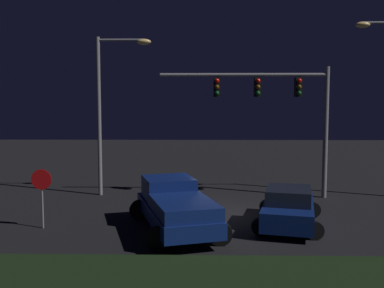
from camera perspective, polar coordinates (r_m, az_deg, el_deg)
name	(u,v)px	position (r m, az deg, el deg)	size (l,w,h in m)	color
ground_plane	(221,213)	(18.34, 3.93, -9.26)	(80.00, 80.00, 0.00)	black
pickup_truck	(175,203)	(15.59, -2.39, -8.04)	(3.90, 5.75, 1.80)	navy
car_sedan	(289,207)	(16.52, 12.96, -8.34)	(3.14, 4.70, 1.51)	navy
traffic_signal_gantry	(277,99)	(21.21, 11.43, 5.95)	(8.32, 0.56, 6.50)	slate
street_lamp_left	(110,96)	(21.81, -11.08, 6.41)	(2.78, 0.44, 8.03)	slate
stop_sign	(42,187)	(16.64, -19.72, -5.52)	(0.76, 0.08, 2.23)	slate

